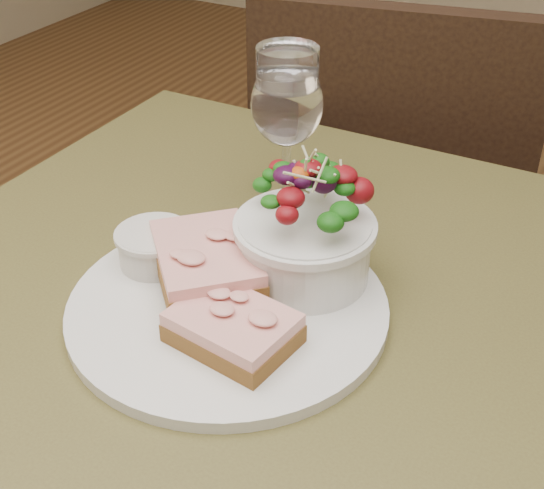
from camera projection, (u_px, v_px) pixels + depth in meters
The scene contains 9 objects.
cafe_table at pixel (270, 397), 0.75m from camera, with size 0.80×0.80×0.75m.
chair_far at pixel (386, 296), 1.47m from camera, with size 0.49×0.49×0.90m.
dinner_plate at pixel (228, 308), 0.70m from camera, with size 0.30×0.30×0.01m, color white.
sandwich_front at pixel (233, 328), 0.64m from camera, with size 0.11×0.09×0.03m.
sandwich_back at pixel (206, 261), 0.71m from camera, with size 0.15×0.15×0.03m.
ramekin at pixel (154, 246), 0.74m from camera, with size 0.07×0.07×0.04m.
salad_bowl at pixel (305, 224), 0.70m from camera, with size 0.12×0.12×0.13m.
garnish at pixel (229, 227), 0.79m from camera, with size 0.05×0.04×0.02m.
wine_glass at pixel (287, 109), 0.79m from camera, with size 0.08×0.08×0.18m.
Camera 1 is at (0.26, -0.47, 1.19)m, focal length 50.00 mm.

